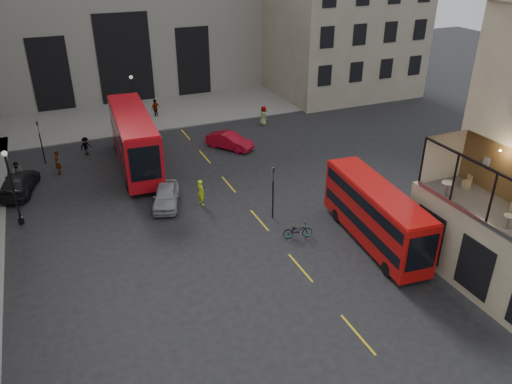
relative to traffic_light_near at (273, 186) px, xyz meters
name	(u,v)px	position (x,y,z in m)	size (l,w,h in m)	color
ground	(391,323)	(1.00, -12.00, -2.42)	(140.00, 140.00, 0.00)	black
host_frontage	(497,257)	(7.50, -12.00, -0.17)	(3.00, 11.00, 4.50)	#C8B596
cafe_floor	(507,220)	(7.50, -12.00, 2.12)	(3.00, 10.00, 0.10)	slate
gateway	(112,12)	(-4.00, 35.99, 6.96)	(35.00, 10.60, 18.00)	gray
building_right	(333,1)	(21.00, 27.97, 7.97)	(16.60, 18.60, 20.00)	gray
pavement_far	(129,115)	(-5.00, 26.00, -2.36)	(40.00, 12.00, 0.12)	slate
traffic_light_near	(273,186)	(0.00, 0.00, 0.00)	(0.16, 0.20, 3.80)	black
traffic_light_far	(40,137)	(-14.00, 16.00, 0.00)	(0.16, 0.20, 3.80)	black
street_lamp_a	(14,192)	(-16.00, 6.00, -0.03)	(0.36, 0.36, 5.33)	black
street_lamp_b	(134,105)	(-5.00, 22.00, -0.03)	(0.36, 0.36, 5.33)	black
bus_near	(375,212)	(4.50, -5.33, -0.25)	(3.11, 9.86, 3.87)	#B30D0C
bus_far	(134,137)	(-6.90, 12.16, 0.24)	(3.40, 12.05, 4.75)	red
car_a	(166,196)	(-6.28, 4.66, -1.69)	(1.74, 4.32, 1.47)	#9C9EA4
car_b	(230,141)	(1.73, 12.97, -1.69)	(1.55, 4.43, 1.46)	maroon
car_c	(19,183)	(-16.00, 11.09, -1.66)	(2.13, 5.24, 1.52)	black
bicycle	(298,230)	(0.41, -2.95, -1.92)	(0.66, 1.91, 1.00)	gray
cyclist	(201,192)	(-3.93, 3.80, -1.46)	(0.71, 0.46, 1.94)	#CFF119
pedestrian_a	(18,172)	(-16.02, 12.92, -1.55)	(0.85, 0.66, 1.74)	gray
pedestrian_b	(86,146)	(-10.48, 16.63, -1.60)	(1.06, 0.61, 1.64)	gray
pedestrian_c	(155,108)	(-2.40, 24.45, -1.44)	(1.15, 0.48, 1.97)	gray
pedestrian_d	(263,116)	(7.16, 17.57, -1.44)	(0.97, 0.63, 1.98)	gray
pedestrian_e	(57,163)	(-13.06, 13.33, -1.45)	(0.71, 0.47, 1.94)	gray
cafe_table_mid	(509,219)	(6.79, -12.60, 2.62)	(0.54, 0.54, 0.68)	white
cafe_table_far	(447,187)	(6.36, -8.81, 2.74)	(0.68, 0.68, 0.85)	silver
cafe_chair_d	(466,184)	(8.18, -8.42, 2.40)	(0.40, 0.40, 0.75)	tan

